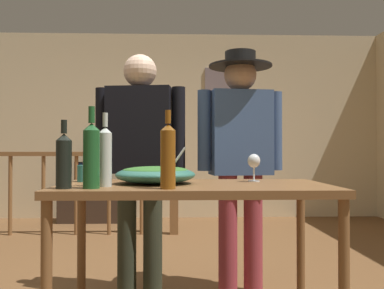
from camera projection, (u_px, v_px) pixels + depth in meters
name	position (u px, v px, depth m)	size (l,w,h in m)	color
ground_plane	(155.00, 289.00, 2.95)	(8.28, 8.28, 0.00)	brown
back_wall	(167.00, 126.00, 6.15)	(6.36, 0.10, 2.70)	beige
framed_picture	(225.00, 92.00, 6.13)	(0.58, 0.03, 0.72)	gray
stair_railing	(80.00, 182.00, 4.85)	(3.13, 0.10, 1.02)	brown
tv_console	(93.00, 206.00, 5.75)	(0.90, 0.40, 0.43)	#38281E
flat_screen_tv	(93.00, 173.00, 5.73)	(0.51, 0.12, 0.40)	black
serving_table	(194.00, 200.00, 2.17)	(1.40, 0.74, 0.81)	brown
salad_bowl	(156.00, 174.00, 2.21)	(0.42, 0.42, 0.22)	#337060
wine_glass	(254.00, 162.00, 2.34)	(0.07, 0.07, 0.16)	silver
wine_bottle_green	(91.00, 154.00, 1.93)	(0.08, 0.08, 0.38)	#1E5628
wine_bottle_clear	(105.00, 156.00, 2.02)	(0.07, 0.07, 0.36)	silver
wine_bottle_dark	(64.00, 160.00, 1.92)	(0.07, 0.07, 0.32)	black
wine_bottle_amber	(168.00, 155.00, 1.90)	(0.07, 0.07, 0.36)	brown
mug_teal	(85.00, 173.00, 2.34)	(0.12, 0.08, 0.09)	teal
person_standing_left	(140.00, 151.00, 2.85)	(0.62, 0.27, 1.64)	#2D3323
person_standing_right	(240.00, 148.00, 2.87)	(0.60, 0.44, 1.67)	#9E3842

